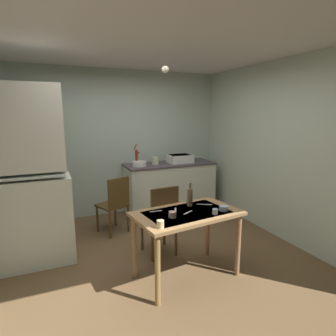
# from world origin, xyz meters

# --- Properties ---
(ground_plane) EXTENTS (4.96, 4.96, 0.00)m
(ground_plane) POSITION_xyz_m (0.00, 0.00, 0.00)
(ground_plane) COLOR brown
(wall_back) EXTENTS (4.06, 0.10, 2.61)m
(wall_back) POSITION_xyz_m (0.00, 1.96, 1.31)
(wall_back) COLOR #B5C4B4
(wall_back) RESTS_ON ground
(wall_right) EXTENTS (0.10, 3.91, 2.61)m
(wall_right) POSITION_xyz_m (2.03, 0.00, 1.31)
(wall_right) COLOR beige
(wall_right) RESTS_ON ground
(ceiling_slab) EXTENTS (4.06, 3.91, 0.10)m
(ceiling_slab) POSITION_xyz_m (0.00, 0.00, 2.66)
(ceiling_slab) COLOR white
(hutch_cabinet) EXTENTS (1.05, 0.47, 2.19)m
(hutch_cabinet) POSITION_xyz_m (-1.44, 0.49, 1.02)
(hutch_cabinet) COLOR silver
(hutch_cabinet) RESTS_ON ground
(counter_cabinet) EXTENTS (1.68, 0.64, 0.93)m
(counter_cabinet) POSITION_xyz_m (0.94, 1.59, 0.47)
(counter_cabinet) COLOR silver
(counter_cabinet) RESTS_ON ground
(sink_basin) EXTENTS (0.44, 0.34, 0.15)m
(sink_basin) POSITION_xyz_m (1.14, 1.59, 1.01)
(sink_basin) COLOR white
(sink_basin) RESTS_ON counter_cabinet
(hand_pump) EXTENTS (0.05, 0.27, 0.39)m
(hand_pump) POSITION_xyz_m (0.31, 1.63, 1.10)
(hand_pump) COLOR maroon
(hand_pump) RESTS_ON counter_cabinet
(mixing_bowl_counter) EXTENTS (0.24, 0.24, 0.09)m
(mixing_bowl_counter) POSITION_xyz_m (0.32, 1.54, 0.97)
(mixing_bowl_counter) COLOR white
(mixing_bowl_counter) RESTS_ON counter_cabinet
(stoneware_crock) EXTENTS (0.13, 0.13, 0.14)m
(stoneware_crock) POSITION_xyz_m (0.64, 1.58, 1.00)
(stoneware_crock) COLOR beige
(stoneware_crock) RESTS_ON counter_cabinet
(dining_table) EXTENTS (1.24, 0.81, 0.78)m
(dining_table) POSITION_xyz_m (0.22, -0.51, 0.67)
(dining_table) COLOR #977047
(dining_table) RESTS_ON ground
(chair_far_side) EXTENTS (0.43, 0.43, 0.95)m
(chair_far_side) POSITION_xyz_m (0.14, 0.06, 0.50)
(chair_far_side) COLOR #4D361D
(chair_far_side) RESTS_ON ground
(chair_by_counter) EXTENTS (0.52, 0.52, 0.90)m
(chair_by_counter) POSITION_xyz_m (-0.26, 0.99, 0.48)
(chair_by_counter) COLOR #543719
(chair_by_counter) RESTS_ON ground
(serving_bowl_wide) EXTENTS (0.10, 0.10, 0.05)m
(serving_bowl_wide) POSITION_xyz_m (0.63, -0.63, 0.80)
(serving_bowl_wide) COLOR #9EB2C6
(serving_bowl_wide) RESTS_ON dining_table
(mug_dark) EXTENTS (0.06, 0.06, 0.06)m
(mug_dark) POSITION_xyz_m (0.47, -0.70, 0.81)
(mug_dark) COLOR #9EB2C6
(mug_dark) RESTS_ON dining_table
(teacup_cream) EXTENTS (0.08, 0.08, 0.06)m
(teacup_cream) POSITION_xyz_m (0.01, -0.59, 0.81)
(teacup_cream) COLOR tan
(teacup_cream) RESTS_ON dining_table
(teacup_mint) EXTENTS (0.07, 0.07, 0.08)m
(teacup_mint) POSITION_xyz_m (-0.21, -0.80, 0.82)
(teacup_mint) COLOR beige
(teacup_mint) RESTS_ON dining_table
(glass_bottle) EXTENTS (0.07, 0.07, 0.28)m
(glass_bottle) POSITION_xyz_m (0.35, -0.33, 0.89)
(glass_bottle) COLOR olive
(glass_bottle) RESTS_ON dining_table
(table_knife) EXTENTS (0.17, 0.10, 0.00)m
(table_knife) POSITION_xyz_m (0.53, -0.36, 0.78)
(table_knife) COLOR silver
(table_knife) RESTS_ON dining_table
(teaspoon_near_bowl) EXTENTS (0.08, 0.14, 0.00)m
(teaspoon_near_bowl) POSITION_xyz_m (0.13, -0.40, 0.78)
(teaspoon_near_bowl) COLOR beige
(teaspoon_near_bowl) RESTS_ON dining_table
(teaspoon_by_cup) EXTENTS (0.14, 0.03, 0.00)m
(teaspoon_by_cup) POSITION_xyz_m (-0.09, -0.35, 0.78)
(teaspoon_by_cup) COLOR beige
(teaspoon_by_cup) RESTS_ON dining_table
(serving_spoon) EXTENTS (0.14, 0.09, 0.00)m
(serving_spoon) POSITION_xyz_m (0.23, -0.53, 0.78)
(serving_spoon) COLOR beige
(serving_spoon) RESTS_ON dining_table
(pendant_bulb) EXTENTS (0.08, 0.08, 0.08)m
(pendant_bulb) POSITION_xyz_m (0.14, -0.08, 2.34)
(pendant_bulb) COLOR #F9EFCC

